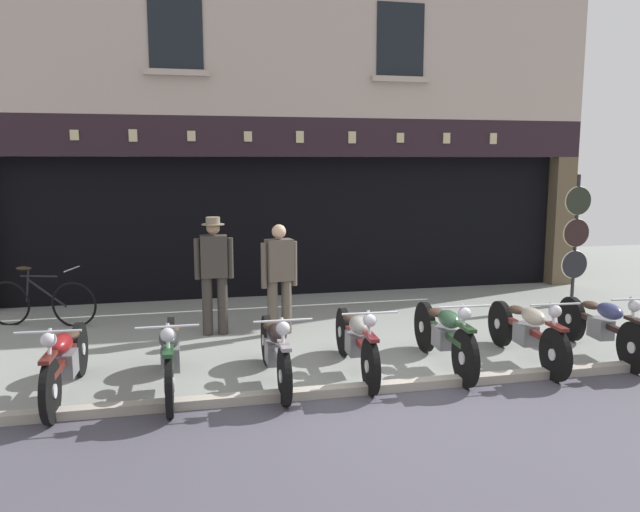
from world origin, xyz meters
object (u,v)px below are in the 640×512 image
motorcycle_center_right (444,334)px  advert_board_near (211,212)px  leaning_bicycle (40,302)px  motorcycle_center (356,339)px  motorcycle_far_left (65,360)px  motorcycle_left (170,354)px  shopkeeper_center (279,274)px  tyre_sign_pole (576,234)px  salesman_left (214,270)px  motorcycle_right (527,330)px  motorcycle_center_left (275,348)px  motorcycle_far_right (602,325)px

motorcycle_center_right → advert_board_near: size_ratio=2.18×
leaning_bicycle → motorcycle_center: bearing=69.1°
motorcycle_far_left → motorcycle_center_right: bearing=-176.8°
motorcycle_left → shopkeeper_center: shopkeeper_center is taller
tyre_sign_pole → salesman_left: bearing=-173.9°
motorcycle_far_left → motorcycle_center_right: (4.36, 0.01, 0.01)m
shopkeeper_center → motorcycle_right: bearing=131.8°
salesman_left → shopkeeper_center: (0.93, -0.17, -0.06)m
motorcycle_center_left → salesman_left: size_ratio=1.15×
tyre_sign_pole → advert_board_near: 6.56m
motorcycle_left → tyre_sign_pole: bearing=-156.9°
motorcycle_right → tyre_sign_pole: tyre_sign_pole is taller
leaning_bicycle → motorcycle_right: bearing=79.5°
motorcycle_far_right → leaning_bicycle: (-7.45, 3.26, -0.04)m
shopkeeper_center → leaning_bicycle: bearing=-32.8°
motorcycle_right → leaning_bicycle: (-6.35, 3.28, -0.04)m
motorcycle_center_right → salesman_left: salesman_left is taller
motorcycle_left → leaning_bicycle: (-1.98, 3.32, -0.05)m
motorcycle_center_left → tyre_sign_pole: tyre_sign_pole is taller
motorcycle_left → motorcycle_center_left: 1.16m
motorcycle_far_right → advert_board_near: 6.80m
advert_board_near → motorcycle_far_right: bearing=-45.0°
motorcycle_center_right → shopkeeper_center: (-1.72, 1.97, 0.46)m
motorcycle_center → advert_board_near: advert_board_near is taller
motorcycle_far_right → leaning_bicycle: size_ratio=1.19×
motorcycle_left → leaning_bicycle: 3.87m
motorcycle_far_left → motorcycle_center_left: size_ratio=1.02×
motorcycle_left → advert_board_near: size_ratio=2.26×
motorcycle_center_right → leaning_bicycle: (-5.25, 3.24, -0.05)m
motorcycle_far_left → motorcycle_center: 3.26m
motorcycle_far_left → salesman_left: salesman_left is taller
motorcycle_center_left → motorcycle_far_right: motorcycle_far_right is taller
salesman_left → leaning_bicycle: 2.88m
motorcycle_right → advert_board_near: (-3.64, 4.75, 1.18)m
motorcycle_center_right → motorcycle_far_right: (2.20, -0.01, -0.01)m
motorcycle_center_right → advert_board_near: 5.48m
motorcycle_center_right → shopkeeper_center: bearing=-45.8°
motorcycle_far_left → advert_board_near: bearing=-108.2°
motorcycle_far_left → motorcycle_right: 5.47m
motorcycle_far_right → advert_board_near: advert_board_near is taller
motorcycle_far_left → motorcycle_left: bearing=179.7°
motorcycle_far_left → shopkeeper_center: (2.64, 1.98, 0.47)m
motorcycle_center → motorcycle_center_right: (1.11, -0.04, 0.01)m
motorcycle_far_left → advert_board_near: size_ratio=2.18×
motorcycle_center → shopkeeper_center: size_ratio=1.26×
motorcycle_center_right → tyre_sign_pole: tyre_sign_pole is taller
motorcycle_center_left → motorcycle_right: motorcycle_right is taller
motorcycle_far_left → shopkeeper_center: shopkeeper_center is taller
motorcycle_left → tyre_sign_pole: (7.01, 2.91, 0.82)m
tyre_sign_pole → advert_board_near: (-6.28, 1.88, 0.35)m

